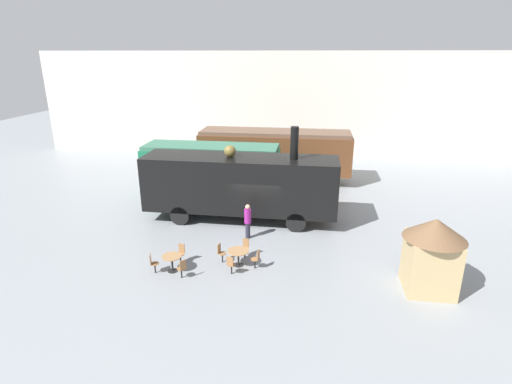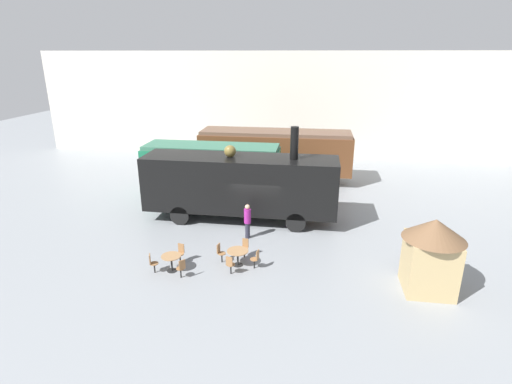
% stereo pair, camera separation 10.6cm
% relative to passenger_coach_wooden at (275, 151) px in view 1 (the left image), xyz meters
% --- Properties ---
extents(ground_plane, '(80.00, 80.00, 0.00)m').
position_rel_passenger_coach_wooden_xyz_m(ground_plane, '(-0.10, -8.31, -2.19)').
color(ground_plane, gray).
extents(backdrop_wall, '(44.00, 0.15, 9.00)m').
position_rel_passenger_coach_wooden_xyz_m(backdrop_wall, '(-0.10, 7.07, 2.31)').
color(backdrop_wall, beige).
rests_on(backdrop_wall, ground_plane).
extents(passenger_coach_wooden, '(10.70, 2.73, 3.65)m').
position_rel_passenger_coach_wooden_xyz_m(passenger_coach_wooden, '(0.00, 0.00, 0.00)').
color(passenger_coach_wooden, brown).
rests_on(passenger_coach_wooden, ground_plane).
extents(streamlined_locomotive, '(10.37, 2.59, 3.43)m').
position_rel_passenger_coach_wooden_xyz_m(streamlined_locomotive, '(-2.79, -4.18, -0.18)').
color(streamlined_locomotive, '#196B47').
rests_on(streamlined_locomotive, ground_plane).
extents(steam_locomotive, '(10.41, 2.51, 5.29)m').
position_rel_passenger_coach_wooden_xyz_m(steam_locomotive, '(-1.13, -7.53, -0.04)').
color(steam_locomotive, black).
rests_on(steam_locomotive, ground_plane).
extents(cafe_table_near, '(0.94, 0.94, 0.71)m').
position_rel_passenger_coach_wooden_xyz_m(cafe_table_near, '(-0.32, -12.54, -1.61)').
color(cafe_table_near, black).
rests_on(cafe_table_near, ground_plane).
extents(cafe_table_mid, '(0.84, 0.84, 0.72)m').
position_rel_passenger_coach_wooden_xyz_m(cafe_table_mid, '(-3.01, -13.44, -1.62)').
color(cafe_table_mid, black).
rests_on(cafe_table_mid, ground_plane).
extents(cafe_chair_0, '(0.36, 0.38, 0.87)m').
position_rel_passenger_coach_wooden_xyz_m(cafe_chair_0, '(-0.49, -13.36, -1.68)').
color(cafe_chair_0, black).
rests_on(cafe_chair_0, ground_plane).
extents(cafe_chair_1, '(0.38, 0.36, 0.87)m').
position_rel_passenger_coach_wooden_xyz_m(cafe_chair_1, '(0.50, -12.71, -1.68)').
color(cafe_chair_1, black).
rests_on(cafe_chair_1, ground_plane).
extents(cafe_chair_2, '(0.36, 0.38, 0.87)m').
position_rel_passenger_coach_wooden_xyz_m(cafe_chair_2, '(-0.15, -11.72, -1.68)').
color(cafe_chair_2, black).
rests_on(cafe_chair_2, ground_plane).
extents(cafe_chair_3, '(0.38, 0.36, 0.87)m').
position_rel_passenger_coach_wooden_xyz_m(cafe_chair_3, '(-1.14, -12.37, -1.68)').
color(cafe_chair_3, black).
rests_on(cafe_chair_3, ground_plane).
extents(cafe_chair_4, '(0.39, 0.37, 0.87)m').
position_rel_passenger_coach_wooden_xyz_m(cafe_chair_4, '(-3.76, -13.71, -1.68)').
color(cafe_chair_4, black).
rests_on(cafe_chair_4, ground_plane).
extents(cafe_chair_5, '(0.41, 0.40, 0.87)m').
position_rel_passenger_coach_wooden_xyz_m(cafe_chair_5, '(-2.41, -13.95, -1.68)').
color(cafe_chair_5, black).
rests_on(cafe_chair_5, ground_plane).
extents(cafe_chair_6, '(0.36, 0.38, 0.87)m').
position_rel_passenger_coach_wooden_xyz_m(cafe_chair_6, '(-2.88, -12.65, -1.68)').
color(cafe_chair_6, black).
rests_on(cafe_chair_6, ground_plane).
extents(visitor_person, '(0.34, 0.34, 1.80)m').
position_rel_passenger_coach_wooden_xyz_m(visitor_person, '(-0.36, -9.79, -1.20)').
color(visitor_person, '#262633').
rests_on(visitor_person, ground_plane).
extents(ticket_kiosk, '(2.34, 2.34, 3.00)m').
position_rel_passenger_coach_wooden_xyz_m(ticket_kiosk, '(7.37, -13.31, -0.52)').
color(ticket_kiosk, tan).
rests_on(ticket_kiosk, ground_plane).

